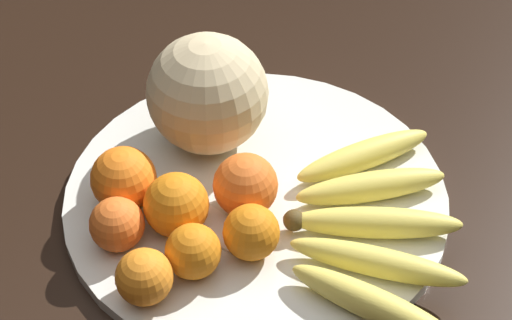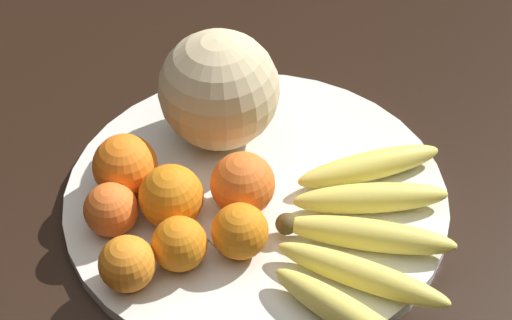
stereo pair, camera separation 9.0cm
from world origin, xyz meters
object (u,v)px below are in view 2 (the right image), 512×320
(orange_front_right, at_px, (243,184))
(orange_side_extra, at_px, (111,210))
(orange_top_small, at_px, (240,231))
(orange_front_left, at_px, (179,244))
(orange_back_right, at_px, (127,264))
(produce_tag, at_px, (207,218))
(melon, at_px, (219,90))
(banana_bunch, at_px, (363,234))
(orange_back_left, at_px, (171,197))
(fruit_bowl, at_px, (256,197))
(orange_mid_center, at_px, (125,166))
(kitchen_table, at_px, (292,254))

(orange_front_right, height_order, orange_side_extra, orange_front_right)
(orange_front_right, distance_m, orange_top_small, 0.06)
(orange_front_left, height_order, orange_side_extra, same)
(orange_back_right, distance_m, produce_tag, 0.11)
(melon, height_order, banana_bunch, melon)
(orange_top_small, bearing_deg, produce_tag, -162.72)
(melon, distance_m, orange_back_left, 0.14)
(fruit_bowl, height_order, orange_back_left, orange_back_left)
(orange_back_left, xyz_separation_m, orange_side_extra, (-0.01, -0.06, -0.01))
(orange_front_left, bearing_deg, orange_top_small, 81.27)
(orange_front_left, distance_m, orange_mid_center, 0.12)
(orange_mid_center, bearing_deg, fruit_bowl, 64.09)
(fruit_bowl, distance_m, orange_mid_center, 0.15)
(kitchen_table, relative_size, produce_tag, 18.02)
(orange_top_small, distance_m, produce_tag, 0.06)
(fruit_bowl, distance_m, melon, 0.13)
(orange_mid_center, bearing_deg, orange_back_right, -16.73)
(orange_front_left, height_order, orange_front_right, orange_front_right)
(melon, distance_m, orange_top_small, 0.18)
(orange_front_right, bearing_deg, banana_bunch, 43.07)
(orange_mid_center, distance_m, orange_back_right, 0.13)
(fruit_bowl, relative_size, banana_bunch, 1.50)
(fruit_bowl, height_order, orange_top_small, orange_top_small)
(banana_bunch, height_order, orange_front_right, orange_front_right)
(orange_back_right, bearing_deg, kitchen_table, 99.99)
(orange_front_right, bearing_deg, orange_back_left, -100.13)
(orange_front_left, height_order, orange_mid_center, orange_mid_center)
(produce_tag, bearing_deg, kitchen_table, 66.22)
(fruit_bowl, xyz_separation_m, orange_side_extra, (-0.01, -0.16, 0.04))
(orange_front_right, bearing_deg, orange_side_extra, -100.79)
(orange_back_right, bearing_deg, fruit_bowl, 110.77)
(kitchen_table, relative_size, melon, 12.11)
(kitchen_table, distance_m, orange_front_left, 0.19)
(orange_mid_center, height_order, orange_back_left, orange_mid_center)
(fruit_bowl, xyz_separation_m, orange_front_right, (0.01, -0.02, 0.04))
(melon, xyz_separation_m, orange_side_extra, (0.09, -0.16, -0.04))
(orange_back_left, distance_m, produce_tag, 0.05)
(orange_back_left, height_order, orange_back_right, orange_back_left)
(orange_back_left, bearing_deg, orange_side_extra, -101.59)
(kitchen_table, xyz_separation_m, melon, (-0.13, -0.03, 0.16))
(produce_tag, bearing_deg, orange_mid_center, -157.22)
(banana_bunch, relative_size, produce_tag, 3.03)
(orange_front_left, relative_size, orange_top_small, 0.97)
(orange_side_extra, bearing_deg, orange_back_right, -4.60)
(banana_bunch, distance_m, produce_tag, 0.17)
(fruit_bowl, height_order, banana_bunch, banana_bunch)
(produce_tag, bearing_deg, orange_front_right, 75.64)
(banana_bunch, bearing_deg, orange_side_extra, -174.84)
(orange_mid_center, xyz_separation_m, produce_tag, (0.08, 0.06, -0.03))
(orange_front_left, xyz_separation_m, produce_tag, (-0.04, 0.04, -0.03))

